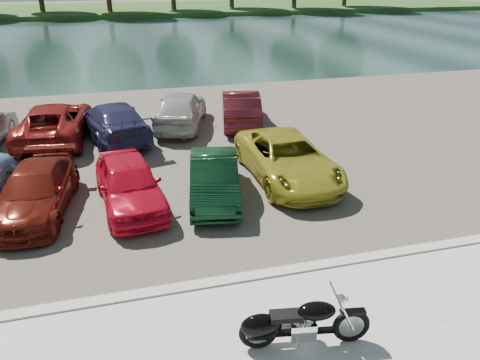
% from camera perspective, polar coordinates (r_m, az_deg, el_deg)
% --- Properties ---
extents(ground, '(200.00, 200.00, 0.00)m').
position_cam_1_polar(ground, '(9.25, 11.56, -18.07)').
color(ground, '#595447').
rests_on(ground, ground).
extents(kerb, '(60.00, 0.30, 0.14)m').
position_cam_1_polar(kerb, '(10.61, 6.85, -10.89)').
color(kerb, '#A19F97').
rests_on(kerb, ground).
extents(parking_lot, '(60.00, 18.00, 0.04)m').
position_cam_1_polar(parking_lot, '(18.37, -3.43, 4.85)').
color(parking_lot, '#443E37').
rests_on(parking_lot, ground).
extents(river, '(120.00, 40.00, 0.00)m').
position_cam_1_polar(river, '(46.51, -11.15, 16.43)').
color(river, '#182C27').
rests_on(river, ground).
extents(far_bank, '(120.00, 24.00, 0.60)m').
position_cam_1_polar(far_bank, '(78.26, -13.28, 19.59)').
color(far_bank, '#284C1B').
rests_on(far_bank, ground).
extents(motorcycle, '(2.32, 0.81, 1.05)m').
position_cam_1_polar(motorcycle, '(8.51, 6.47, -17.06)').
color(motorcycle, black).
rests_on(motorcycle, promenade).
extents(car_3, '(2.28, 4.47, 1.24)m').
position_cam_1_polar(car_3, '(13.82, -23.66, -1.26)').
color(car_3, '#62170E').
rests_on(car_3, parking_lot).
extents(car_4, '(2.06, 4.19, 1.37)m').
position_cam_1_polar(car_4, '(13.32, -13.35, -0.40)').
color(car_4, red).
rests_on(car_4, parking_lot).
extents(car_5, '(2.03, 4.02, 1.26)m').
position_cam_1_polar(car_5, '(13.41, -3.18, 0.19)').
color(car_5, black).
rests_on(car_5, parking_lot).
extents(car_6, '(2.39, 5.01, 1.38)m').
position_cam_1_polar(car_6, '(14.72, 5.82, 2.62)').
color(car_6, gold).
rests_on(car_6, parking_lot).
extents(car_10, '(2.83, 5.37, 1.44)m').
position_cam_1_polar(car_10, '(19.51, -21.68, 6.61)').
color(car_10, maroon).
rests_on(car_10, parking_lot).
extents(car_11, '(3.05, 5.26, 1.43)m').
position_cam_1_polar(car_11, '(18.89, -15.14, 6.94)').
color(car_11, '#2C2B53').
rests_on(car_11, parking_lot).
extents(car_12, '(3.06, 4.84, 1.54)m').
position_cam_1_polar(car_12, '(19.86, -7.26, 8.60)').
color(car_12, beige).
rests_on(car_12, parking_lot).
extents(car_13, '(2.39, 4.61, 1.45)m').
position_cam_1_polar(car_13, '(20.12, 0.06, 8.87)').
color(car_13, '#56161C').
rests_on(car_13, parking_lot).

